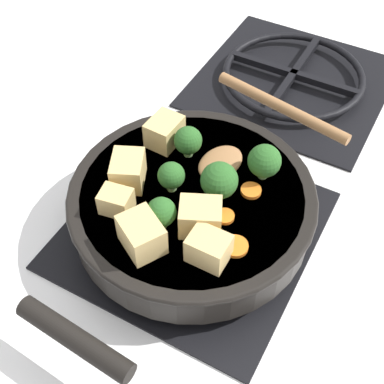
{
  "coord_description": "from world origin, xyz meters",
  "views": [
    {
      "loc": [
        0.21,
        -0.38,
        0.58
      ],
      "look_at": [
        0.0,
        0.0,
        0.08
      ],
      "focal_mm": 50.0,
      "sensor_mm": 36.0,
      "label": 1
    }
  ],
  "objects": [
    {
      "name": "carrot_slice_edge_slice",
      "position": [
        0.05,
        -0.02,
        0.08
      ],
      "size": [
        0.02,
        0.02,
        0.01
      ],
      "primitive_type": "cylinder",
      "color": "orange",
      "rests_on": "skillet_pan"
    },
    {
      "name": "tofu_cube_center_large",
      "position": [
        -0.01,
        -0.1,
        0.1
      ],
      "size": [
        0.06,
        0.06,
        0.04
      ],
      "primitive_type": "cube",
      "rotation": [
        0.0,
        0.0,
        2.62
      ],
      "color": "#DBB770",
      "rests_on": "skillet_pan"
    },
    {
      "name": "tofu_cube_east_chunk",
      "position": [
        0.03,
        -0.04,
        0.1
      ],
      "size": [
        0.06,
        0.06,
        0.04
      ],
      "primitive_type": "cube",
      "rotation": [
        0.0,
        0.0,
        0.44
      ],
      "color": "#DBB770",
      "rests_on": "skillet_pan"
    },
    {
      "name": "tofu_cube_near_handle",
      "position": [
        0.06,
        -0.08,
        0.1
      ],
      "size": [
        0.04,
        0.04,
        0.04
      ],
      "primitive_type": "cube",
      "rotation": [
        0.0,
        0.0,
        3.14
      ],
      "color": "#DBB770",
      "rests_on": "skillet_pan"
    },
    {
      "name": "broccoli_floret_west_rim",
      "position": [
        -0.02,
        -0.01,
        0.1
      ],
      "size": [
        0.03,
        0.03,
        0.04
      ],
      "color": "#709956",
      "rests_on": "skillet_pan"
    },
    {
      "name": "tofu_cube_west_chunk",
      "position": [
        -0.07,
        -0.07,
        0.09
      ],
      "size": [
        0.04,
        0.04,
        0.03
      ],
      "primitive_type": "cube",
      "rotation": [
        0.0,
        0.0,
        3.31
      ],
      "color": "#DBB770",
      "rests_on": "skillet_pan"
    },
    {
      "name": "skillet_pan",
      "position": [
        -0.0,
        -0.0,
        0.06
      ],
      "size": [
        0.31,
        0.39,
        0.05
      ],
      "color": "black",
      "rests_on": "front_burner_grate"
    },
    {
      "name": "broccoli_floret_center_top",
      "position": [
        -0.04,
        0.05,
        0.1
      ],
      "size": [
        0.04,
        0.04,
        0.04
      ],
      "color": "#709956",
      "rests_on": "skillet_pan"
    },
    {
      "name": "broccoli_floret_near_spoon",
      "position": [
        0.07,
        0.07,
        0.11
      ],
      "size": [
        0.04,
        0.04,
        0.05
      ],
      "color": "#709956",
      "rests_on": "skillet_pan"
    },
    {
      "name": "front_burner_grate",
      "position": [
        0.0,
        0.0,
        0.01
      ],
      "size": [
        0.31,
        0.31,
        0.03
      ],
      "color": "black",
      "rests_on": "ground_plane"
    },
    {
      "name": "rear_burner_grate",
      "position": [
        0.0,
        0.36,
        0.01
      ],
      "size": [
        0.31,
        0.31,
        0.03
      ],
      "color": "black",
      "rests_on": "ground_plane"
    },
    {
      "name": "broccoli_floret_east_rim",
      "position": [
        0.03,
        0.01,
        0.11
      ],
      "size": [
        0.05,
        0.05,
        0.05
      ],
      "color": "#709956",
      "rests_on": "skillet_pan"
    },
    {
      "name": "carrot_slice_orange_thin",
      "position": [
        0.08,
        -0.05,
        0.08
      ],
      "size": [
        0.03,
        0.03,
        0.01
      ],
      "primitive_type": "cylinder",
      "color": "orange",
      "rests_on": "skillet_pan"
    },
    {
      "name": "broccoli_floret_north_edge",
      "position": [
        -0.01,
        -0.06,
        0.1
      ],
      "size": [
        0.03,
        0.03,
        0.04
      ],
      "color": "#709956",
      "rests_on": "skillet_pan"
    },
    {
      "name": "ground_plane",
      "position": [
        0.0,
        0.0,
        0.0
      ],
      "size": [
        2.4,
        2.4,
        0.0
      ],
      "primitive_type": "plane",
      "color": "white"
    },
    {
      "name": "carrot_slice_near_center",
      "position": [
        0.06,
        0.04,
        0.08
      ],
      "size": [
        0.03,
        0.03,
        0.01
      ],
      "primitive_type": "cylinder",
      "color": "orange",
      "rests_on": "skillet_pan"
    },
    {
      "name": "tofu_cube_front_piece",
      "position": [
        -0.08,
        -0.02,
        0.1
      ],
      "size": [
        0.05,
        0.06,
        0.04
      ],
      "primitive_type": "cube",
      "rotation": [
        0.0,
        0.0,
        2.0
      ],
      "color": "#DBB770",
      "rests_on": "skillet_pan"
    },
    {
      "name": "tofu_cube_back_piece",
      "position": [
        -0.07,
        0.06,
        0.1
      ],
      "size": [
        0.04,
        0.05,
        0.04
      ],
      "primitive_type": "cube",
      "rotation": [
        0.0,
        0.0,
        4.66
      ],
      "color": "#DBB770",
      "rests_on": "skillet_pan"
    },
    {
      "name": "wooden_spoon",
      "position": [
        0.03,
        0.13,
        0.09
      ],
      "size": [
        0.21,
        0.2,
        0.02
      ],
      "color": "olive",
      "rests_on": "skillet_pan"
    }
  ]
}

